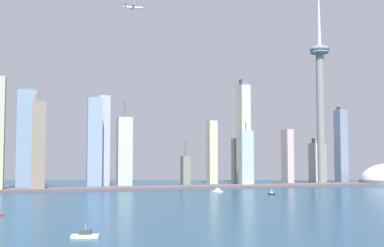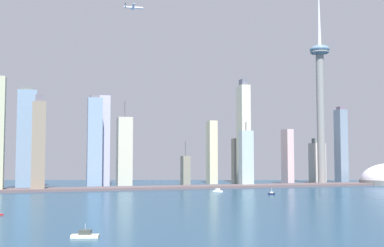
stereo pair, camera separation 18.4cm
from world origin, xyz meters
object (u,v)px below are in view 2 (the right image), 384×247
(skyscraper_4, at_px, (240,161))
(skyscraper_1, at_px, (287,157))
(observation_tower, at_px, (320,87))
(boat_5, at_px, (85,235))
(skyscraper_12, at_px, (317,162))
(skyscraper_9, at_px, (212,152))
(skyscraper_5, at_px, (185,170))
(airplane, at_px, (134,7))
(skyscraper_7, at_px, (39,145))
(boat_1, at_px, (272,194))
(skyscraper_2, at_px, (94,142))
(boat_3, at_px, (218,191))
(skyscraper_8, at_px, (103,141))
(skyscraper_3, at_px, (246,158))
(skyscraper_13, at_px, (243,134))
(skyscraper_0, at_px, (341,146))
(skyscraper_10, at_px, (124,151))
(skyscraper_11, at_px, (26,139))

(skyscraper_4, bearing_deg, skyscraper_1, -35.48)
(observation_tower, distance_m, boat_5, 633.71)
(skyscraper_12, bearing_deg, skyscraper_9, 170.44)
(skyscraper_5, xyz_separation_m, airplane, (-98.99, -55.31, 250.55))
(skyscraper_7, height_order, boat_1, skyscraper_7)
(observation_tower, relative_size, skyscraper_5, 5.01)
(skyscraper_2, distance_m, boat_3, 218.89)
(skyscraper_1, distance_m, skyscraper_8, 316.52)
(skyscraper_3, bearing_deg, skyscraper_13, 71.01)
(skyscraper_8, bearing_deg, skyscraper_5, -5.47)
(skyscraper_2, distance_m, skyscraper_13, 255.04)
(skyscraper_0, height_order, skyscraper_10, skyscraper_10)
(skyscraper_4, xyz_separation_m, skyscraper_5, (-111.10, -30.72, -15.53))
(skyscraper_8, relative_size, skyscraper_9, 1.32)
(skyscraper_2, distance_m, skyscraper_10, 68.87)
(skyscraper_8, distance_m, boat_3, 232.57)
(skyscraper_5, relative_size, skyscraper_12, 0.91)
(skyscraper_5, relative_size, boat_5, 4.33)
(skyscraper_12, bearing_deg, skyscraper_11, -178.31)
(boat_3, bearing_deg, skyscraper_0, -92.76)
(skyscraper_7, height_order, skyscraper_13, skyscraper_13)
(skyscraper_2, height_order, skyscraper_8, skyscraper_8)
(skyscraper_2, bearing_deg, skyscraper_1, 0.25)
(skyscraper_7, height_order, boat_3, skyscraper_7)
(skyscraper_3, xyz_separation_m, boat_3, (-87.98, -107.83, -42.61))
(skyscraper_2, bearing_deg, airplane, -34.29)
(skyscraper_1, height_order, boat_5, skyscraper_1)
(skyscraper_7, bearing_deg, boat_1, -28.18)
(skyscraper_1, relative_size, skyscraper_13, 0.52)
(skyscraper_1, bearing_deg, skyscraper_4, 144.52)
(skyscraper_2, relative_size, skyscraper_8, 0.97)
(skyscraper_2, relative_size, boat_5, 8.42)
(skyscraper_0, height_order, skyscraper_11, skyscraper_11)
(skyscraper_3, xyz_separation_m, skyscraper_13, (18.00, 52.29, 42.60))
(skyscraper_4, xyz_separation_m, boat_3, (-114.69, -196.35, -38.15))
(skyscraper_0, height_order, skyscraper_2, skyscraper_2)
(skyscraper_10, relative_size, boat_3, 10.01)
(skyscraper_3, distance_m, boat_1, 179.67)
(airplane, bearing_deg, observation_tower, 6.17)
(skyscraper_2, bearing_deg, skyscraper_9, 13.59)
(skyscraper_0, bearing_deg, boat_1, -138.82)
(skyscraper_8, height_order, skyscraper_10, skyscraper_8)
(observation_tower, distance_m, skyscraper_13, 153.15)
(skyscraper_0, relative_size, skyscraper_2, 0.97)
(skyscraper_8, relative_size, skyscraper_11, 0.97)
(skyscraper_8, bearing_deg, observation_tower, -10.49)
(skyscraper_5, height_order, skyscraper_8, skyscraper_8)
(skyscraper_3, relative_size, skyscraper_11, 0.69)
(boat_5, relative_size, airplane, 0.55)
(skyscraper_1, distance_m, skyscraper_4, 84.16)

